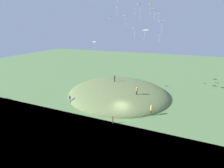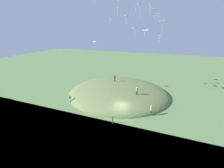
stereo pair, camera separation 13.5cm
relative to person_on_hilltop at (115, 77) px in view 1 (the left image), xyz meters
The scene contains 20 objects.
ground_plane 11.91m from the person_on_hilltop, 152.96° to the right, with size 160.00×160.00×0.00m, color #5F844A.
grass_hill 4.07m from the person_on_hilltop, 133.92° to the right, with size 22.29×23.90×5.07m, color olive.
person_on_hilltop is the anchor object (origin of this frame).
person_near_shore 11.94m from the person_on_hilltop, 147.60° to the left, with size 0.56×0.56×1.65m.
person_watching_kites 13.68m from the person_on_hilltop, 130.52° to the right, with size 0.60×0.60×1.85m.
person_with_child 8.44m from the person_on_hilltop, 127.00° to the right, with size 0.50×0.50×1.60m.
kite_0 16.94m from the person_on_hilltop, 71.12° to the right, with size 0.96×0.72×1.14m.
kite_1 13.99m from the person_on_hilltop, 70.58° to the right, with size 1.17×1.21×2.04m.
kite_2 18.72m from the person_on_hilltop, 142.64° to the right, with size 0.74×0.74×2.06m.
kite_4 14.86m from the person_on_hilltop, 109.55° to the right, with size 1.26×1.10×1.34m.
kite_6 9.52m from the person_on_hilltop, 120.95° to the left, with size 0.65×0.82×1.96m.
kite_7 13.63m from the person_on_hilltop, 134.03° to the left, with size 0.73×0.82×1.31m.
kite_8 12.15m from the person_on_hilltop, 90.36° to the right, with size 1.44×1.40×2.08m.
kite_9 17.19m from the person_on_hilltop, 119.14° to the right, with size 1.11×1.35×1.85m.
kite_10 17.63m from the person_on_hilltop, 66.20° to the right, with size 1.03×0.95×2.24m.
kite_11 12.90m from the person_on_hilltop, 94.61° to the right, with size 1.22×1.41×2.37m.
kite_12 16.04m from the person_on_hilltop, ahead, with size 1.25×1.26×2.08m.
kite_13 16.81m from the person_on_hilltop, 100.97° to the right, with size 0.63×0.85×1.88m.
kite_14 16.02m from the person_on_hilltop, 100.21° to the right, with size 0.93×0.80×1.68m.
mooring_post 14.78m from the person_on_hilltop, 160.51° to the right, with size 0.14×0.14×1.35m, color brown.
Camera 1 is at (-24.07, -7.62, 14.67)m, focal length 24.96 mm.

